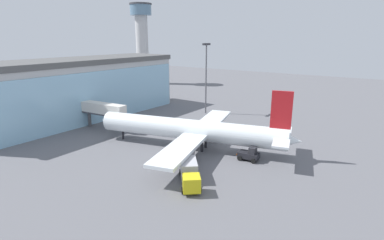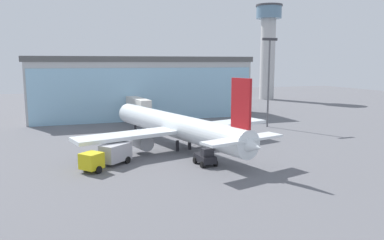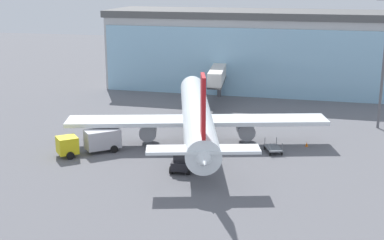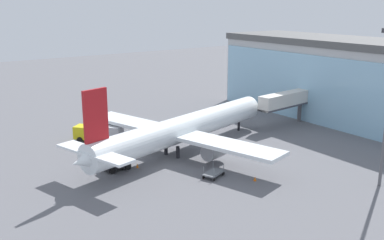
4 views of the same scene
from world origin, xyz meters
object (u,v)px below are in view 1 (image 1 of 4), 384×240
(jet_bridge, at_px, (102,110))
(baggage_cart, at_px, (229,133))
(airplane, at_px, (193,130))
(safety_cone_wingtip, at_px, (224,127))
(control_tower, at_px, (142,37))
(pushback_tug, at_px, (249,154))
(catering_truck, at_px, (190,173))
(safety_cone_nose, at_px, (237,153))
(apron_light_mast, at_px, (206,72))

(jet_bridge, height_order, baggage_cart, jet_bridge)
(jet_bridge, distance_m, airplane, 22.33)
(airplane, distance_m, safety_cone_wingtip, 13.88)
(control_tower, xyz_separation_m, pushback_tug, (-52.04, -71.22, -18.08))
(baggage_cart, xyz_separation_m, pushback_tug, (-9.13, -8.35, 0.47))
(catering_truck, bearing_deg, pushback_tug, 123.76)
(catering_truck, bearing_deg, safety_cone_nose, 136.15)
(safety_cone_nose, height_order, safety_cone_wingtip, same)
(control_tower, xyz_separation_m, airplane, (-52.57, -60.76, -15.72))
(airplane, height_order, baggage_cart, airplane)
(catering_truck, relative_size, pushback_tug, 2.14)
(catering_truck, distance_m, safety_cone_wingtip, 25.93)
(catering_truck, relative_size, safety_cone_wingtip, 12.80)
(catering_truck, relative_size, baggage_cart, 2.21)
(baggage_cart, bearing_deg, jet_bridge, -176.04)
(pushback_tug, bearing_deg, safety_cone_wingtip, -51.58)
(safety_cone_wingtip, bearing_deg, pushback_tug, -138.54)
(safety_cone_wingtip, bearing_deg, control_tower, 56.82)
(apron_light_mast, height_order, baggage_cart, apron_light_mast)
(pushback_tug, bearing_deg, control_tower, -39.20)
(baggage_cart, xyz_separation_m, safety_cone_wingtip, (3.85, 3.12, -0.23))
(control_tower, relative_size, baggage_cart, 10.10)
(jet_bridge, height_order, airplane, airplane)
(apron_light_mast, distance_m, catering_truck, 39.80)
(catering_truck, bearing_deg, apron_light_mast, 169.02)
(safety_cone_nose, relative_size, safety_cone_wingtip, 1.00)
(pushback_tug, distance_m, safety_cone_nose, 2.82)
(catering_truck, height_order, safety_cone_wingtip, catering_truck)
(apron_light_mast, distance_m, airplane, 26.65)
(pushback_tug, relative_size, safety_cone_wingtip, 5.98)
(jet_bridge, xyz_separation_m, apron_light_mast, (24.15, -10.76, 6.24))
(jet_bridge, distance_m, baggage_cart, 26.96)
(control_tower, height_order, safety_cone_nose, control_tower)
(airplane, bearing_deg, control_tower, -55.00)
(jet_bridge, bearing_deg, control_tower, -59.16)
(apron_light_mast, height_order, safety_cone_nose, apron_light_mast)
(pushback_tug, bearing_deg, catering_truck, 70.08)
(catering_truck, height_order, baggage_cart, catering_truck)
(baggage_cart, distance_m, safety_cone_wingtip, 4.96)
(baggage_cart, bearing_deg, apron_light_mast, 115.66)
(control_tower, xyz_separation_m, safety_cone_wingtip, (-39.06, -59.75, -18.78))
(baggage_cart, relative_size, safety_cone_wingtip, 5.78)
(airplane, height_order, safety_cone_wingtip, airplane)
(pushback_tug, bearing_deg, safety_cone_nose, -24.00)
(jet_bridge, xyz_separation_m, safety_cone_wingtip, (14.72, -21.26, -4.01))
(safety_cone_nose, bearing_deg, safety_cone_wingtip, 36.60)
(pushback_tug, bearing_deg, airplane, -0.15)
(catering_truck, bearing_deg, jet_bridge, -148.18)
(jet_bridge, xyz_separation_m, safety_cone_nose, (2.72, -30.18, -4.01))
(airplane, relative_size, pushback_tug, 11.12)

